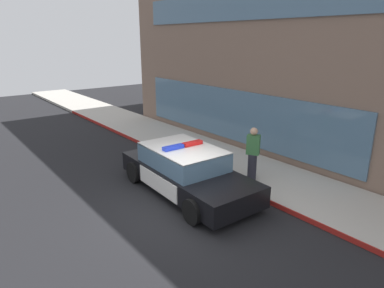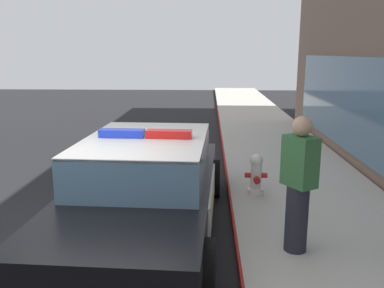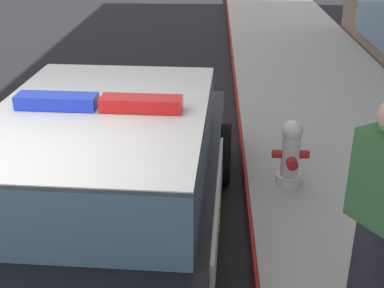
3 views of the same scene
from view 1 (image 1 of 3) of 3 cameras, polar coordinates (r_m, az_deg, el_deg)
name	(u,v)px [view 1 (image 1 of 3)]	position (r m, az deg, el deg)	size (l,w,h in m)	color
ground	(186,210)	(9.48, -0.94, -10.99)	(48.00, 48.00, 0.00)	black
sidewalk	(268,177)	(11.65, 12.62, -5.42)	(48.00, 2.76, 0.15)	#B2ADA3
curb_red_paint	(238,188)	(10.67, 7.81, -7.32)	(28.80, 0.04, 0.14)	maroon
storefront_building	(359,51)	(17.05, 26.17, 13.80)	(19.21, 10.83, 7.89)	#7A6051
police_cruiser	(186,170)	(10.29, -1.05, -4.46)	(4.96, 2.31, 1.49)	black
fire_hydrant	(204,154)	(12.26, 2.07, -1.69)	(0.34, 0.39, 0.73)	silver
pedestrian_on_sidewalk	(253,154)	(10.90, 10.17, -1.59)	(0.48, 0.43, 1.71)	#23232D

